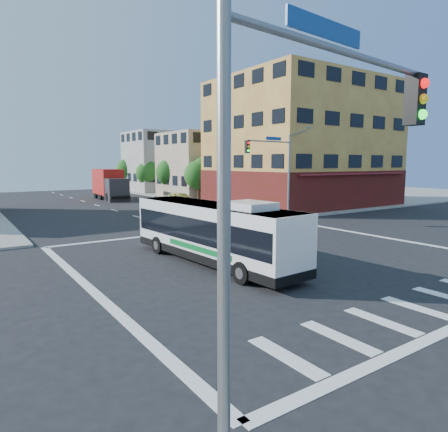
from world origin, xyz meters
TOP-DOWN VIEW (x-y plane):
  - ground at (0.00, 0.00)m, footprint 120.00×120.00m
  - sidewalk_ne at (35.00, 35.00)m, footprint 50.00×50.00m
  - corner_building_ne at (19.99, 18.48)m, footprint 18.10×15.44m
  - building_east_near at (16.98, 33.98)m, footprint 12.06×10.06m
  - building_east_far at (16.98, 47.98)m, footprint 12.06×10.06m
  - signal_mast_ne at (9.08, 10.62)m, footprint 7.91×1.13m
  - signal_mast_sw at (-9.08, -10.64)m, footprint 7.91×1.01m
  - street_tree_a at (11.90, 27.92)m, footprint 3.60×3.60m
  - street_tree_b at (11.90, 35.92)m, footprint 3.80×3.80m
  - street_tree_c at (11.90, 43.92)m, footprint 3.40×3.40m
  - street_tree_d at (11.90, 51.92)m, footprint 4.00×4.00m
  - transit_bus at (-3.44, 0.98)m, footprint 3.00×10.96m
  - box_truck at (3.70, 37.35)m, footprint 3.06×9.02m
  - parked_car at (7.57, 24.83)m, footprint 2.72×4.90m

SIDE VIEW (x-z plane):
  - ground at x=0.00m, z-range 0.00..0.00m
  - sidewalk_ne at x=35.00m, z-range 0.00..0.15m
  - parked_car at x=7.57m, z-range 0.00..1.58m
  - transit_bus at x=-3.44m, z-range -0.04..3.17m
  - box_truck at x=3.70m, z-range -0.06..3.94m
  - street_tree_c at x=11.90m, z-range 0.82..6.11m
  - street_tree_a at x=11.90m, z-range 0.83..6.35m
  - street_tree_b at x=11.90m, z-range 0.85..6.65m
  - street_tree_d at x=11.90m, z-range 0.87..6.90m
  - building_east_near at x=16.98m, z-range 0.01..9.01m
  - signal_mast_ne at x=9.08m, z-range 0.95..9.02m
  - signal_mast_sw at x=-9.08m, z-range 0.95..9.02m
  - building_east_far at x=16.98m, z-range 0.01..10.01m
  - corner_building_ne at x=19.99m, z-range -1.11..12.89m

